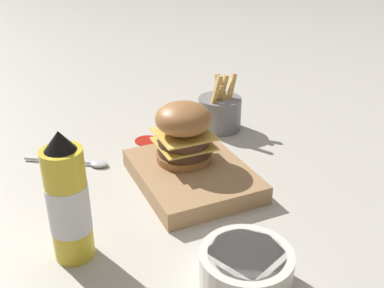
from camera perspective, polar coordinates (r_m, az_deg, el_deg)
The scene contains 8 objects.
ground_plane at distance 0.92m, azimuth -0.52°, elevation -3.50°, with size 6.00×6.00×0.00m, color #B7B2A8.
serving_board at distance 0.87m, azimuth 0.00°, elevation -3.98°, with size 0.25×0.20×0.04m.
burger at distance 0.87m, azimuth -1.06°, elevation 1.58°, with size 0.11×0.11×0.12m.
ketchup_bottle at distance 0.68m, azimuth -15.45°, elevation -7.15°, with size 0.06×0.06×0.21m.
fries_basket at distance 1.10m, azimuth 3.53°, elevation 4.07°, with size 0.10×0.10×0.15m.
side_bowl at distance 0.65m, azimuth 6.84°, elevation -15.41°, with size 0.13×0.13×0.06m.
spoon at distance 0.97m, azimuth -13.73°, elevation -2.32°, with size 0.12×0.16×0.01m.
ketchup_puddle at distance 1.05m, azimuth -5.78°, elevation 0.47°, with size 0.06×0.06×0.00m.
Camera 1 is at (-0.73, 0.32, 0.46)m, focal length 42.00 mm.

